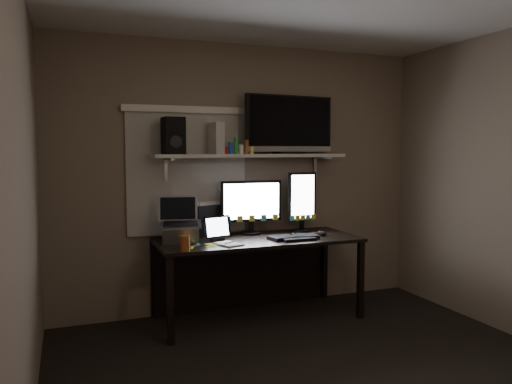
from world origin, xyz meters
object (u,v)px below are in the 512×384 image
desk (253,255)px  game_console (216,138)px  monitor_landscape (251,207)px  laptop (181,220)px  keyboard (294,237)px  tablet (217,228)px  speaker (173,136)px  cup (185,243)px  mouse (322,233)px  tv (289,125)px  monitor_portrait (302,202)px

desk → game_console: (-0.32, 0.08, 1.07)m
monitor_landscape → laptop: (-0.71, -0.19, -0.06)m
keyboard → desk: bearing=140.3°
tablet → speaker: 0.88m
monitor_landscape → tablet: (-0.40, -0.23, -0.15)m
monitor_landscape → speaker: 0.98m
monitor_landscape → keyboard: 0.51m
keyboard → game_console: (-0.62, 0.33, 0.88)m
cup → game_console: 1.06m
keyboard → laptop: (-0.98, 0.17, 0.18)m
game_console → speaker: bearing=-178.9°
tablet → laptop: (-0.31, 0.04, 0.08)m
mouse → tv: size_ratio=0.12×
tablet → tv: (0.77, 0.19, 0.91)m
cup → tv: tv is taller
monitor_landscape → tablet: 0.48m
tv → speaker: tv is taller
monitor_portrait → mouse: bearing=-76.7°
laptop → tv: 1.37m
monitor_portrait → cup: 1.38m
mouse → cup: (-1.34, -0.24, 0.04)m
monitor_landscape → laptop: size_ratio=1.52×
laptop → game_console: 0.80m
keyboard → cup: bearing=-169.2°
tablet → keyboard: bearing=-24.6°
mouse → desk: bearing=150.3°
laptop → speaker: bearing=114.1°
tablet → desk: bearing=3.8°
monitor_landscape → tv: (0.37, -0.04, 0.76)m
tv → monitor_portrait: bearing=-9.4°
desk → cup: cup is taller
desk → laptop: laptop is taller
desk → mouse: size_ratio=16.15×
desk → cup: (-0.74, -0.44, 0.24)m
monitor_landscape → mouse: (0.58, -0.30, -0.24)m
speaker → keyboard: bearing=-18.4°
desk → game_console: 1.12m
desk → tablet: tablet is taller
game_console → speaker: speaker is taller
monitor_portrait → game_console: bearing=175.6°
tv → game_console: (-0.71, 0.01, -0.13)m
monitor_landscape → tv: bearing=-3.8°
tablet → tv: tv is taller
keyboard → game_console: game_console is taller
desk → monitor_portrait: (0.53, 0.06, 0.47)m
cup → tv: size_ratio=0.13×
desk → tablet: bearing=-162.4°
monitor_portrait → tablet: size_ratio=2.30×
monitor_landscape → cup: monitor_landscape is taller
monitor_portrait → tv: (-0.14, 0.01, 0.73)m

